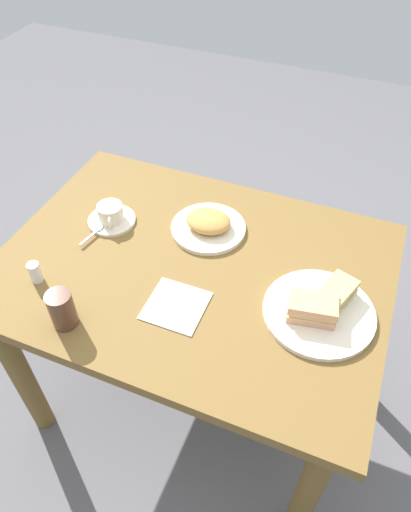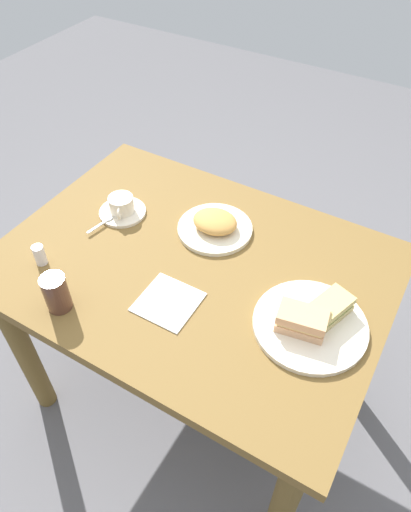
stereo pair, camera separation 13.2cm
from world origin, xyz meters
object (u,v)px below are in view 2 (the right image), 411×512
at_px(coffee_cup, 121,204).
at_px(drinking_glass, 56,293).
at_px(coffee_saucer, 123,212).
at_px(side_plate, 215,229).
at_px(napkin, 168,302).
at_px(salt_shaker, 40,255).
at_px(spoon, 104,222).
at_px(sandwich_back, 329,309).
at_px(sandwich_front, 302,321).
at_px(dining_table, 193,291).
at_px(sandwich_plate, 310,325).

distance_m(coffee_cup, drinking_glass, 0.39).
distance_m(coffee_saucer, drinking_glass, 0.39).
distance_m(side_plate, napkin, 0.31).
bearing_deg(salt_shaker, drinking_glass, -30.80).
bearing_deg(spoon, sandwich_back, 0.53).
distance_m(sandwich_front, drinking_glass, 0.62).
relative_size(dining_table, napkin, 7.29).
bearing_deg(spoon, napkin, -24.78).
relative_size(coffee_cup, spoon, 0.97).
relative_size(sandwich_front, coffee_cup, 1.35).
xyz_separation_m(sandwich_plate, sandwich_back, (0.03, 0.05, 0.03)).
bearing_deg(dining_table, sandwich_back, 1.26).
height_order(coffee_saucer, salt_shaker, salt_shaker).
bearing_deg(sandwich_back, drinking_glass, -152.80).
height_order(coffee_cup, side_plate, coffee_cup).
xyz_separation_m(sandwich_front, drinking_glass, (-0.57, -0.24, 0.01)).
xyz_separation_m(sandwich_front, side_plate, (-0.36, 0.22, -0.04)).
relative_size(coffee_saucer, drinking_glass, 1.38).
relative_size(coffee_saucer, salt_shaker, 2.35).
height_order(sandwich_back, salt_shaker, same).
distance_m(dining_table, spoon, 0.34).
bearing_deg(dining_table, coffee_cup, 166.42).
distance_m(coffee_saucer, salt_shaker, 0.30).
height_order(sandwich_front, side_plate, sandwich_front).
height_order(sandwich_front, napkin, sandwich_front).
distance_m(spoon, side_plate, 0.34).
distance_m(dining_table, sandwich_back, 0.43).
bearing_deg(napkin, coffee_cup, 144.89).
bearing_deg(coffee_cup, salt_shaker, -102.97).
height_order(coffee_cup, salt_shaker, same).
xyz_separation_m(sandwich_front, coffee_cup, (-0.65, 0.14, -0.01)).
height_order(dining_table, salt_shaker, salt_shaker).
relative_size(dining_table, drinking_glass, 10.32).
bearing_deg(coffee_saucer, coffee_cup, -60.95).
bearing_deg(sandwich_front, coffee_saucer, 168.07).
relative_size(dining_table, salt_shaker, 17.60).
relative_size(spoon, napkin, 0.66).
height_order(dining_table, napkin, napkin).
relative_size(dining_table, sandwich_plate, 3.81).
distance_m(coffee_cup, side_plate, 0.30).
bearing_deg(sandwich_plate, sandwich_back, 59.96).
bearing_deg(side_plate, sandwich_front, -30.63).
relative_size(side_plate, drinking_glass, 2.14).
distance_m(spoon, drinking_glass, 0.33).
bearing_deg(napkin, sandwich_back, 23.30).
bearing_deg(salt_shaker, coffee_cup, 77.03).
distance_m(sandwich_plate, sandwich_front, 0.05).
bearing_deg(drinking_glass, sandwich_plate, 24.57).
bearing_deg(napkin, sandwich_plate, 18.21).
height_order(coffee_saucer, drinking_glass, drinking_glass).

